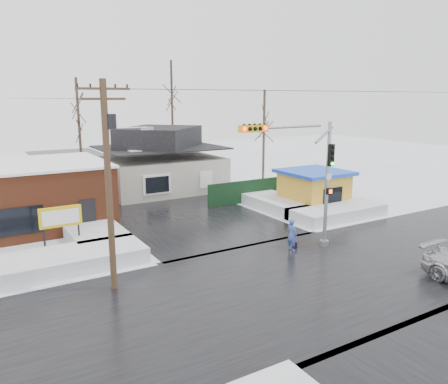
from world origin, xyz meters
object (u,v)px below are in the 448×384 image
kiosk (314,189)px  marquee_sign (61,218)px  pedestrian (292,235)px  traffic_signal (307,169)px  utility_pole (110,174)px

kiosk → marquee_sign: bearing=-178.4°
pedestrian → kiosk: bearing=-56.8°
traffic_signal → pedestrian: traffic_signal is taller
traffic_signal → kiosk: bearing=44.8°
marquee_sign → kiosk: size_ratio=0.55×
utility_pole → pedestrian: 10.64m
utility_pole → pedestrian: (9.76, -0.23, -4.22)m
marquee_sign → pedestrian: bearing=-29.9°
kiosk → traffic_signal: bearing=-135.2°
traffic_signal → pedestrian: 3.70m
kiosk → pedestrian: 10.22m
utility_pole → kiosk: (17.43, 6.49, -3.65)m
kiosk → utility_pole: bearing=-159.6°
utility_pole → marquee_sign: 6.87m
traffic_signal → marquee_sign: (-11.43, 6.53, -2.62)m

